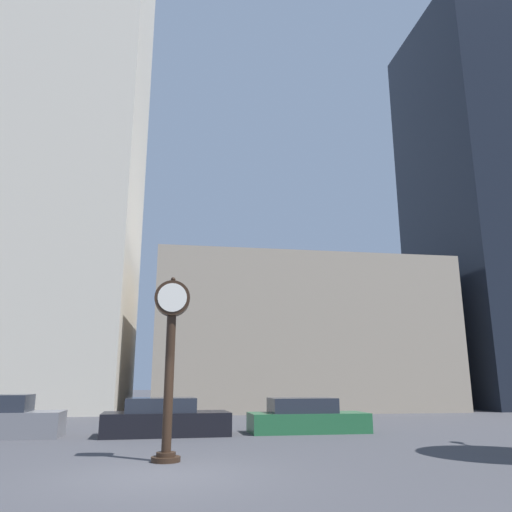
# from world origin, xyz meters

# --- Properties ---
(ground_plane) EXTENTS (200.00, 200.00, 0.00)m
(ground_plane) POSITION_xyz_m (0.00, 0.00, 0.00)
(ground_plane) COLOR #424247
(building_tall_tower) EXTENTS (12.44, 12.00, 40.25)m
(building_tall_tower) POSITION_xyz_m (-9.31, 24.00, 20.13)
(building_tall_tower) COLOR beige
(building_tall_tower) RESTS_ON ground_plane
(building_storefront_row) EXTENTS (19.19, 12.00, 9.76)m
(building_storefront_row) POSITION_xyz_m (8.43, 24.00, 4.88)
(building_storefront_row) COLOR gray
(building_storefront_row) RESTS_ON ground_plane
(building_glass_modern) EXTENTS (11.88, 12.00, 32.35)m
(building_glass_modern) POSITION_xyz_m (25.82, 24.00, 16.18)
(building_glass_modern) COLOR black
(building_glass_modern) RESTS_ON ground_plane
(street_clock) EXTENTS (0.90, 0.70, 4.49)m
(street_clock) POSITION_xyz_m (0.01, 1.83, 2.81)
(street_clock) COLOR black
(street_clock) RESTS_ON ground_plane
(car_black) EXTENTS (4.52, 2.17, 1.29)m
(car_black) POSITION_xyz_m (-0.16, 7.75, 0.55)
(car_black) COLOR black
(car_black) RESTS_ON ground_plane
(car_green) EXTENTS (4.44, 1.82, 1.25)m
(car_green) POSITION_xyz_m (5.08, 8.03, 0.52)
(car_green) COLOR #236038
(car_green) RESTS_ON ground_plane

